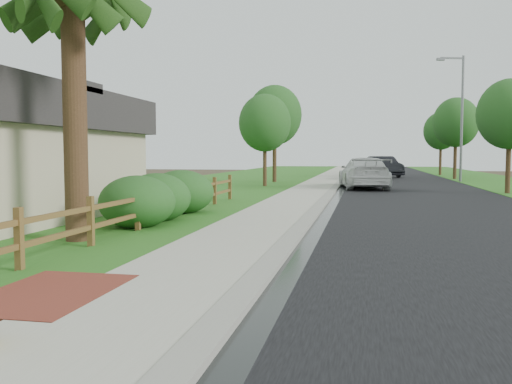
% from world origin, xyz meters
% --- Properties ---
extents(ground, '(120.00, 120.00, 0.00)m').
position_xyz_m(ground, '(0.00, 0.00, 0.00)').
color(ground, '#3D3221').
extents(road, '(8.00, 90.00, 0.02)m').
position_xyz_m(road, '(4.60, 35.00, 0.01)').
color(road, black).
rests_on(road, ground).
extents(curb, '(0.40, 90.00, 0.12)m').
position_xyz_m(curb, '(0.40, 35.00, 0.06)').
color(curb, gray).
rests_on(curb, ground).
extents(wet_gutter, '(0.50, 90.00, 0.00)m').
position_xyz_m(wet_gutter, '(0.75, 35.00, 0.02)').
color(wet_gutter, black).
rests_on(wet_gutter, road).
extents(sidewalk, '(2.20, 90.00, 0.10)m').
position_xyz_m(sidewalk, '(-0.90, 35.00, 0.05)').
color(sidewalk, '#A4A38F').
rests_on(sidewalk, ground).
extents(grass_strip, '(1.60, 90.00, 0.06)m').
position_xyz_m(grass_strip, '(-2.80, 35.00, 0.03)').
color(grass_strip, '#275E1A').
rests_on(grass_strip, ground).
extents(lawn_near, '(9.00, 90.00, 0.04)m').
position_xyz_m(lawn_near, '(-8.00, 35.00, 0.02)').
color(lawn_near, '#275E1A').
rests_on(lawn_near, ground).
extents(verge_far, '(6.00, 90.00, 0.04)m').
position_xyz_m(verge_far, '(11.50, 35.00, 0.02)').
color(verge_far, '#275E1A').
rests_on(verge_far, ground).
extents(brick_patch, '(1.60, 2.40, 0.11)m').
position_xyz_m(brick_patch, '(-2.20, -1.00, 0.06)').
color(brick_patch, maroon).
rests_on(brick_patch, ground).
extents(ranch_fence, '(0.12, 16.92, 1.10)m').
position_xyz_m(ranch_fence, '(-3.60, 6.40, 0.62)').
color(ranch_fence, '#52361B').
rests_on(ranch_fence, ground).
extents(white_suv, '(3.24, 6.33, 1.76)m').
position_xyz_m(white_suv, '(2.00, 24.08, 0.90)').
color(white_suv, silver).
rests_on(white_suv, road).
extents(dark_car_mid, '(2.55, 5.26, 1.73)m').
position_xyz_m(dark_car_mid, '(2.47, 34.49, 0.89)').
color(dark_car_mid, black).
rests_on(dark_car_mid, road).
extents(dark_car_far, '(3.45, 5.73, 1.78)m').
position_xyz_m(dark_car_far, '(3.61, 40.42, 0.91)').
color(dark_car_far, black).
rests_on(dark_car_far, road).
extents(streetlight, '(1.99, 0.78, 8.83)m').
position_xyz_m(streetlight, '(8.54, 32.68, 5.00)').
color(streetlight, slate).
rests_on(streetlight, ground).
extents(boulder, '(1.19, 0.98, 0.70)m').
position_xyz_m(boulder, '(-3.90, 7.89, 0.35)').
color(boulder, brown).
rests_on(boulder, ground).
extents(shrub_b, '(2.30, 2.30, 1.42)m').
position_xyz_m(shrub_b, '(-3.90, 5.86, 0.71)').
color(shrub_b, '#244F1C').
rests_on(shrub_b, ground).
extents(shrub_c, '(2.10, 2.10, 1.43)m').
position_xyz_m(shrub_c, '(-3.90, 7.25, 0.71)').
color(shrub_c, '#244F1C').
rests_on(shrub_c, ground).
extents(shrub_d, '(2.79, 2.79, 1.46)m').
position_xyz_m(shrub_d, '(-3.90, 9.41, 0.73)').
color(shrub_d, '#244F1C').
rests_on(shrub_d, ground).
extents(tree_near_left, '(3.16, 3.16, 5.60)m').
position_xyz_m(tree_near_left, '(-3.90, 24.78, 3.85)').
color(tree_near_left, '#322214').
rests_on(tree_near_left, ground).
extents(tree_near_right, '(3.16, 3.16, 5.68)m').
position_xyz_m(tree_near_right, '(9.00, 21.18, 3.93)').
color(tree_near_right, '#322214').
rests_on(tree_near_right, ground).
extents(tree_mid_left, '(3.78, 3.78, 6.76)m').
position_xyz_m(tree_mid_left, '(-4.13, 29.79, 4.66)').
color(tree_mid_left, '#322214').
rests_on(tree_mid_left, ground).
extents(tree_mid_right, '(3.52, 3.52, 6.39)m').
position_xyz_m(tree_mid_right, '(9.00, 37.11, 4.44)').
color(tree_mid_right, '#322214').
rests_on(tree_mid_right, ground).
extents(tree_far_right, '(3.20, 3.20, 5.89)m').
position_xyz_m(tree_far_right, '(9.00, 45.38, 4.12)').
color(tree_far_right, '#322214').
rests_on(tree_far_right, ground).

